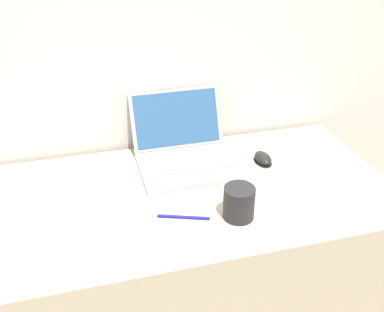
# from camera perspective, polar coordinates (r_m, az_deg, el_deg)

# --- Properties ---
(desk) EXTENTS (1.27, 0.63, 0.71)m
(desk) POSITION_cam_1_polar(r_m,az_deg,el_deg) (1.58, -1.02, -15.33)
(desk) COLOR beige
(desk) RESTS_ON ground_plane
(laptop) EXTENTS (0.31, 0.32, 0.21)m
(laptop) POSITION_cam_1_polar(r_m,az_deg,el_deg) (1.49, -0.98, 0.74)
(laptop) COLOR #ADADB2
(laptop) RESTS_ON desk
(drink_cup) EXTENTS (0.09, 0.09, 0.09)m
(drink_cup) POSITION_cam_1_polar(r_m,az_deg,el_deg) (1.24, 5.98, -5.85)
(drink_cup) COLOR #232326
(drink_cup) RESTS_ON desk
(computer_mouse) EXTENTS (0.05, 0.09, 0.03)m
(computer_mouse) POSITION_cam_1_polar(r_m,az_deg,el_deg) (1.52, 8.99, -0.32)
(computer_mouse) COLOR black
(computer_mouse) RESTS_ON desk
(external_keyboard) EXTENTS (0.41, 0.14, 0.02)m
(external_keyboard) POSITION_cam_1_polar(r_m,az_deg,el_deg) (1.40, -16.39, -4.36)
(external_keyboard) COLOR silver
(external_keyboard) RESTS_ON desk
(pen) EXTENTS (0.14, 0.06, 0.01)m
(pen) POSITION_cam_1_polar(r_m,az_deg,el_deg) (1.25, -1.08, -7.76)
(pen) COLOR #191999
(pen) RESTS_ON desk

